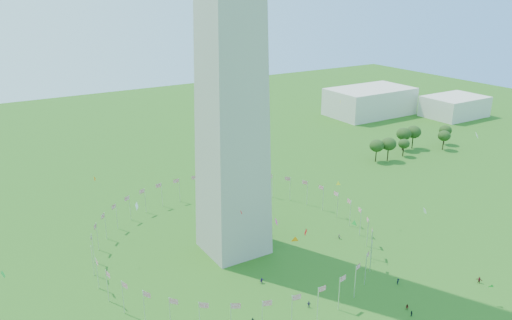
{
  "coord_description": "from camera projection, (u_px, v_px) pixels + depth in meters",
  "views": [
    {
      "loc": [
        -63.4,
        -65.76,
        74.3
      ],
      "look_at": [
        -1.42,
        35.0,
        32.73
      ],
      "focal_mm": 35.0,
      "sensor_mm": 36.0,
      "label": 1
    }
  ],
  "objects": [
    {
      "name": "flag_ring",
      "position": [
        234.0,
        235.0,
        147.5
      ],
      "size": [
        80.24,
        80.24,
        9.0
      ],
      "color": "silver",
      "rests_on": "ground"
    },
    {
      "name": "gov_building_east_a",
      "position": [
        370.0,
        101.0,
        300.85
      ],
      "size": [
        50.0,
        30.0,
        16.0
      ],
      "primitive_type": "cube",
      "color": "beige",
      "rests_on": "ground"
    },
    {
      "name": "gov_building_east_b",
      "position": [
        454.0,
        106.0,
        297.18
      ],
      "size": [
        35.0,
        25.0,
        12.0
      ],
      "primitive_type": "cube",
      "color": "beige",
      "rests_on": "ground"
    },
    {
      "name": "kites_aloft",
      "position": [
        296.0,
        215.0,
        127.44
      ],
      "size": [
        102.16,
        74.67,
        38.29
      ],
      "color": "orange",
      "rests_on": "ground"
    },
    {
      "name": "tree_line_east",
      "position": [
        409.0,
        142.0,
        232.26
      ],
      "size": [
        53.4,
        15.87,
        11.0
      ],
      "color": "#284A18",
      "rests_on": "ground"
    }
  ]
}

